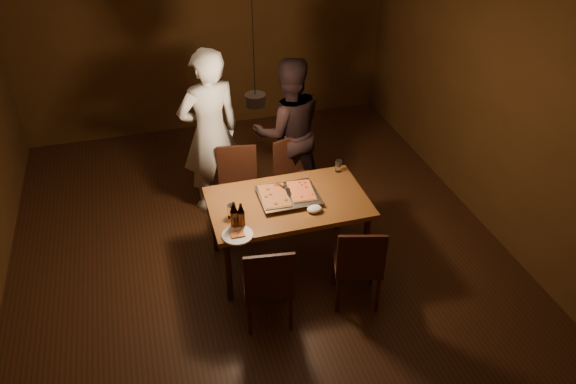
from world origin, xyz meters
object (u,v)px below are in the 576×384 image
object	(u,v)px
chair_near_left	(268,280)
pendant_lamp	(255,99)
beer_bottle_a	(234,215)
plate_slice	(238,235)
diner_white	(210,133)
chair_near_right	(359,260)
dining_table	(288,207)
pizza_tray	(288,197)
beer_bottle_b	(241,216)
diner_dark	(289,131)
chair_far_left	(238,180)
chair_far_right	(295,171)

from	to	relation	value
chair_near_left	pendant_lamp	bearing A→B (deg)	88.67
chair_near_left	beer_bottle_a	bearing A→B (deg)	115.96
plate_slice	diner_white	bearing A→B (deg)	88.65
chair_near_right	plate_slice	size ratio (longest dim) A/B	1.89
pendant_lamp	diner_white	bearing A→B (deg)	106.07
dining_table	beer_bottle_a	distance (m)	0.65
pizza_tray	beer_bottle_b	bearing A→B (deg)	-152.75
diner_white	pendant_lamp	distance (m)	1.32
diner_white	pizza_tray	bearing A→B (deg)	101.73
diner_dark	chair_near_left	bearing A→B (deg)	71.01
beer_bottle_b	pendant_lamp	size ratio (longest dim) A/B	0.22
dining_table	diner_dark	bearing A→B (deg)	73.57
plate_slice	diner_dark	xyz separation A→B (m)	(0.91, 1.53, 0.09)
chair_near_right	beer_bottle_a	size ratio (longest dim) A/B	1.97
dining_table	plate_slice	distance (m)	0.69
diner_white	diner_dark	size ratio (longest dim) A/B	1.11
pizza_tray	pendant_lamp	size ratio (longest dim) A/B	0.50
chair_near_left	plate_slice	world-z (taller)	chair_near_left
pendant_lamp	pizza_tray	bearing A→B (deg)	-27.81
diner_dark	beer_bottle_b	bearing A→B (deg)	61.12
diner_white	diner_dark	distance (m)	0.87
pizza_tray	beer_bottle_b	distance (m)	0.60
chair_far_left	pendant_lamp	size ratio (longest dim) A/B	0.44
beer_bottle_a	chair_near_left	bearing A→B (deg)	-71.80
pizza_tray	diner_dark	size ratio (longest dim) A/B	0.32
chair_near_left	pendant_lamp	world-z (taller)	pendant_lamp
beer_bottle_b	beer_bottle_a	bearing A→B (deg)	164.95
beer_bottle_a	pendant_lamp	distance (m)	1.02
chair_near_right	pendant_lamp	world-z (taller)	pendant_lamp
chair_far_left	chair_near_left	distance (m)	1.57
chair_near_right	diner_dark	bearing A→B (deg)	108.56
pendant_lamp	chair_far_right	bearing A→B (deg)	48.97
dining_table	beer_bottle_a	bearing A→B (deg)	-155.95
beer_bottle_b	chair_far_left	bearing A→B (deg)	80.53
chair_near_right	beer_bottle_b	bearing A→B (deg)	168.45
chair_near_left	beer_bottle_b	size ratio (longest dim) A/B	1.96
chair_far_right	diner_dark	size ratio (longest dim) A/B	0.31
chair_far_left	chair_near_left	size ratio (longest dim) A/B	1.01
beer_bottle_a	chair_far_right	bearing A→B (deg)	50.36
chair_far_left	diner_dark	xyz separation A→B (m)	(0.66, 0.34, 0.32)
chair_near_left	diner_white	size ratio (longest dim) A/B	0.26
chair_near_right	pizza_tray	xyz separation A→B (m)	(-0.42, 0.78, 0.24)
diner_white	diner_dark	bearing A→B (deg)	164.89
beer_bottle_a	diner_white	world-z (taller)	diner_white
chair_far_right	diner_dark	bearing A→B (deg)	-110.33
diner_white	pendant_lamp	bearing A→B (deg)	92.15
plate_slice	diner_dark	size ratio (longest dim) A/B	0.16
chair_far_right	pendant_lamp	size ratio (longest dim) A/B	0.47
plate_slice	dining_table	bearing A→B (deg)	34.09
dining_table	beer_bottle_b	distance (m)	0.60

